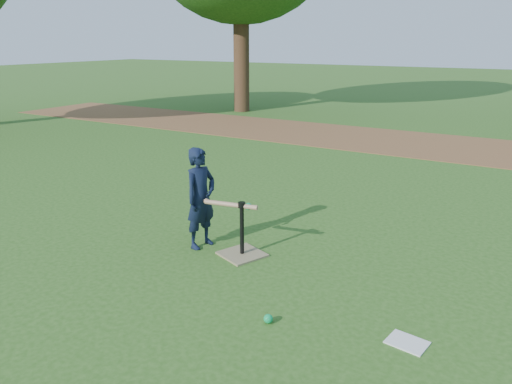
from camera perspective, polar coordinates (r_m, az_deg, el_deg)
The scene contains 7 objects.
ground at distance 5.34m, azimuth -4.55°, elevation -8.30°, with size 80.00×80.00×0.00m, color #285116.
dirt_strip at distance 11.98m, azimuth 16.64°, elevation 5.45°, with size 24.00×3.00×0.01m, color brown.
child at distance 5.62m, azimuth -6.34°, elevation -0.70°, with size 0.42×0.28×1.15m, color black.
wiffle_ball_ground at distance 4.31m, azimuth 1.41°, elevation -14.28°, with size 0.08×0.08×0.08m, color #0D984F.
clipboard at distance 4.26m, azimuth 16.89°, elevation -16.13°, with size 0.30×0.23×0.01m, color silver.
batting_tee at distance 5.51m, azimuth -1.60°, elevation -6.17°, with size 0.56×0.56×0.61m.
swing_action at distance 5.39m, azimuth -2.74°, elevation -1.46°, with size 0.63×0.18×0.08m.
Camera 1 is at (2.82, -3.92, 2.29)m, focal length 35.00 mm.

